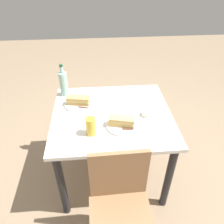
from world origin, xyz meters
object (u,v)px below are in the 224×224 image
at_px(plate_far, 122,126).
at_px(olive_bowl, 147,114).
at_px(baguette_sandwich_near, 78,100).
at_px(dining_table, 112,126).
at_px(baguette_sandwich_far, 122,121).
at_px(knife_near, 78,107).
at_px(beer_glass, 91,126).
at_px(chair_far, 120,203).
at_px(water_bottle, 64,83).
at_px(knife_far, 122,129).
at_px(plate_near, 79,104).

height_order(plate_far, olive_bowl, olive_bowl).
distance_m(baguette_sandwich_near, olive_bowl, 0.58).
bearing_deg(baguette_sandwich_near, dining_table, 151.42).
xyz_separation_m(plate_far, baguette_sandwich_far, (-0.00, 0.00, 0.04)).
bearing_deg(baguette_sandwich_far, knife_near, -37.32).
distance_m(knife_near, beer_glass, 0.33).
bearing_deg(baguette_sandwich_far, chair_far, 82.59).
relative_size(chair_far, olive_bowl, 9.39).
xyz_separation_m(dining_table, chair_far, (0.00, 0.63, -0.12)).
relative_size(knife_near, water_bottle, 0.60).
distance_m(dining_table, knife_near, 0.32).
relative_size(knife_near, knife_far, 0.98).
bearing_deg(dining_table, beer_glass, 52.37).
distance_m(chair_far, plate_far, 0.54).
height_order(dining_table, beer_glass, beer_glass).
bearing_deg(baguette_sandwich_far, olive_bowl, -151.57).
distance_m(dining_table, water_bottle, 0.57).
bearing_deg(olive_bowl, chair_far, 64.56).
bearing_deg(chair_far, beer_glass, -67.70).
relative_size(chair_far, plate_far, 3.68).
height_order(chair_far, knife_far, chair_far).
relative_size(knife_far, water_bottle, 0.61).
height_order(dining_table, plate_far, plate_far).
bearing_deg(baguette_sandwich_far, knife_far, 89.00).
bearing_deg(dining_table, water_bottle, -38.77).
relative_size(dining_table, baguette_sandwich_far, 4.75).
relative_size(dining_table, beer_glass, 6.87).
bearing_deg(plate_far, beer_glass, 15.15).
xyz_separation_m(baguette_sandwich_far, water_bottle, (0.46, -0.48, 0.07)).
distance_m(dining_table, knife_far, 0.26).
xyz_separation_m(plate_near, olive_bowl, (-0.55, 0.19, 0.01)).
xyz_separation_m(baguette_sandwich_far, knife_far, (0.00, 0.05, -0.03)).
bearing_deg(baguette_sandwich_near, knife_far, 132.71).
distance_m(plate_near, beer_glass, 0.39).
bearing_deg(baguette_sandwich_near, olive_bowl, 161.16).
bearing_deg(dining_table, knife_far, 105.51).
xyz_separation_m(baguette_sandwich_near, knife_far, (-0.33, 0.36, -0.03)).
xyz_separation_m(knife_near, baguette_sandwich_far, (-0.33, 0.25, 0.03)).
bearing_deg(knife_near, plate_near, -88.58).
relative_size(plate_far, olive_bowl, 2.55).
bearing_deg(dining_table, olive_bowl, 171.93).
height_order(plate_near, knife_near, knife_near).
height_order(baguette_sandwich_near, knife_near, baguette_sandwich_near).
bearing_deg(beer_glass, water_bottle, -66.87).
xyz_separation_m(plate_near, beer_glass, (-0.10, 0.37, 0.06)).
bearing_deg(beer_glass, knife_far, -177.49).
bearing_deg(baguette_sandwich_near, knife_near, 91.42).
distance_m(baguette_sandwich_near, knife_far, 0.49).
distance_m(water_bottle, olive_bowl, 0.77).
relative_size(plate_far, knife_far, 1.29).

